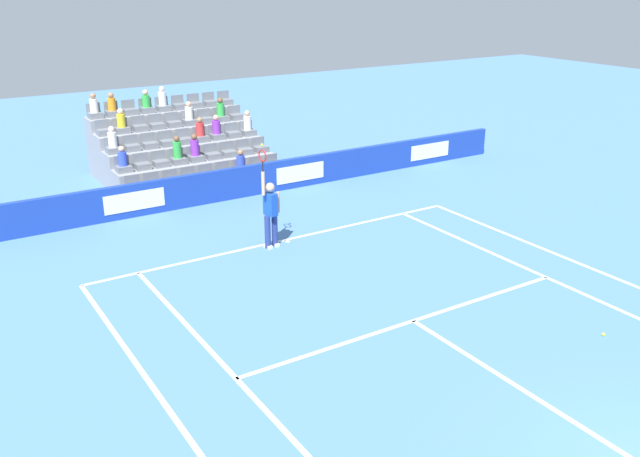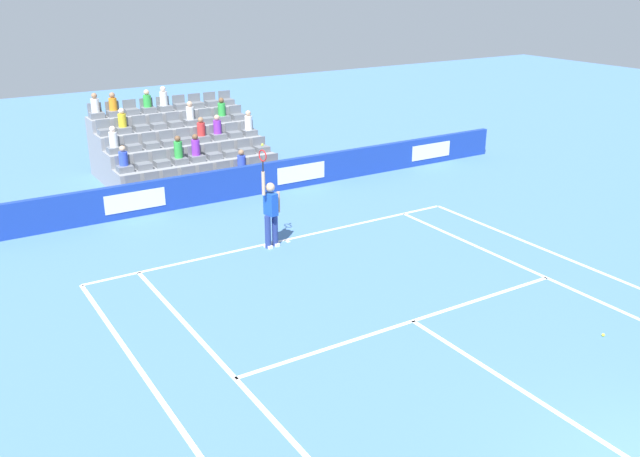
{
  "view_description": "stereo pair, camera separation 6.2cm",
  "coord_description": "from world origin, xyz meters",
  "views": [
    {
      "loc": [
        8.5,
        3.42,
        6.9
      ],
      "look_at": [
        0.27,
        -9.66,
        1.1
      ],
      "focal_mm": 38.53,
      "sensor_mm": 36.0,
      "label": 1
    },
    {
      "loc": [
        8.45,
        3.45,
        6.9
      ],
      "look_at": [
        0.27,
        -9.66,
        1.1
      ],
      "focal_mm": 38.53,
      "sensor_mm": 36.0,
      "label": 2
    }
  ],
  "objects": [
    {
      "name": "line_doubles_sideline_left",
      "position": [
        5.49,
        -5.95,
        0.0
      ],
      "size": [
        0.1,
        11.89,
        0.01
      ],
      "primitive_type": "cube",
      "color": "white",
      "rests_on": "ground"
    },
    {
      "name": "line_centre_service",
      "position": [
        0.0,
        -3.2,
        0.0
      ],
      "size": [
        0.1,
        6.4,
        0.01
      ],
      "primitive_type": "cube",
      "color": "white",
      "rests_on": "ground"
    },
    {
      "name": "line_singles_sideline_left",
      "position": [
        4.12,
        -5.95,
        0.0
      ],
      "size": [
        0.1,
        11.89,
        0.01
      ],
      "primitive_type": "cube",
      "color": "white",
      "rests_on": "ground"
    },
    {
      "name": "tennis_player",
      "position": [
        0.55,
        -11.66,
        0.99
      ],
      "size": [
        0.53,
        0.39,
        2.85
      ],
      "color": "navy",
      "rests_on": "ground"
    },
    {
      "name": "stadium_stand",
      "position": [
        0.01,
        -19.57,
        0.83
      ],
      "size": [
        5.58,
        4.75,
        2.99
      ],
      "color": "gray",
      "rests_on": "ground"
    },
    {
      "name": "sponsor_barrier",
      "position": [
        -0.0,
        -16.0,
        0.51
      ],
      "size": [
        22.92,
        0.22,
        1.02
      ],
      "color": "#193899",
      "rests_on": "ground"
    },
    {
      "name": "line_centre_mark",
      "position": [
        0.0,
        -11.79,
        0.0
      ],
      "size": [
        0.1,
        0.2,
        0.01
      ],
      "primitive_type": "cube",
      "color": "white",
      "rests_on": "ground"
    },
    {
      "name": "line_doubles_sideline_right",
      "position": [
        -5.49,
        -5.95,
        0.0
      ],
      "size": [
        0.1,
        11.89,
        0.01
      ],
      "primitive_type": "cube",
      "color": "white",
      "rests_on": "ground"
    },
    {
      "name": "line_service",
      "position": [
        0.0,
        -6.4,
        0.0
      ],
      "size": [
        8.23,
        0.1,
        0.01
      ],
      "primitive_type": "cube",
      "color": "white",
      "rests_on": "ground"
    },
    {
      "name": "line_baseline",
      "position": [
        0.0,
        -11.89,
        0.0
      ],
      "size": [
        10.97,
        0.1,
        0.01
      ],
      "primitive_type": "cube",
      "color": "white",
      "rests_on": "ground"
    },
    {
      "name": "loose_tennis_ball",
      "position": [
        -2.84,
        -3.86,
        0.03
      ],
      "size": [
        0.07,
        0.07,
        0.07
      ],
      "primitive_type": "sphere",
      "color": "#D1E533",
      "rests_on": "ground"
    },
    {
      "name": "line_singles_sideline_right",
      "position": [
        -4.12,
        -5.95,
        0.0
      ],
      "size": [
        0.1,
        11.89,
        0.01
      ],
      "primitive_type": "cube",
      "color": "white",
      "rests_on": "ground"
    }
  ]
}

